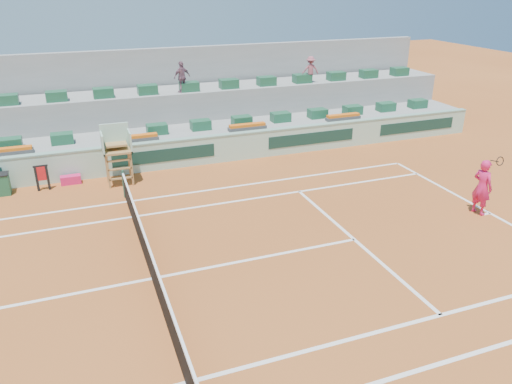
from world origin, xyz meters
The scene contains 17 objects.
ground centered at (0.00, 0.00, 0.00)m, with size 90.00×90.00×0.00m, color #9A4B1D.
seating_tier_lower centered at (0.00, 10.70, 0.60)m, with size 36.00×4.00×1.20m, color gray.
seating_tier_upper centered at (0.00, 12.30, 1.30)m, with size 36.00×2.40×2.60m, color gray.
stadium_back_wall centered at (0.00, 13.90, 2.20)m, with size 36.00×0.40×4.40m, color gray.
player_bag centered at (-1.88, 8.08, 0.17)m, with size 0.78×0.35×0.35m, color #DC1C5E.
spectator_mid centered at (3.63, 11.51, 3.33)m, with size 0.86×0.36×1.46m, color #7D5365.
spectator_right centered at (10.37, 11.52, 3.28)m, with size 0.87×0.50×1.35m, color #9A4D59.
court_lines centered at (0.00, 0.00, 0.01)m, with size 23.89×11.09×0.01m.
tennis_net centered at (0.00, 0.00, 0.53)m, with size 0.10×11.97×1.10m.
advertising_hoarding centered at (0.02, 8.50, 0.63)m, with size 36.00×0.34×1.26m.
umpire_chair centered at (0.00, 7.50, 1.54)m, with size 1.10×0.90×2.40m.
seat_row_lower centered at (0.00, 9.80, 1.42)m, with size 32.90×0.60×0.44m.
seat_row_upper centered at (0.00, 11.70, 2.82)m, with size 32.90×0.60×0.44m.
flower_planters centered at (-1.50, 9.00, 1.33)m, with size 26.80×0.36×0.28m.
drink_cooler_a centered at (-4.37, 7.86, 0.42)m, with size 0.65×0.56×0.84m.
towel_rack centered at (-2.89, 7.75, 0.60)m, with size 0.54×0.09×1.03m.
tennis_player centered at (11.48, 0.18, 1.00)m, with size 0.60×0.96×2.28m.
Camera 1 is at (-1.40, -11.96, 7.66)m, focal length 35.00 mm.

